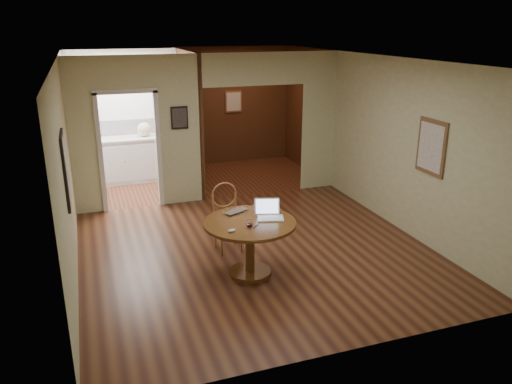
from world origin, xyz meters
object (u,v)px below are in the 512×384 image
object	(u,v)px
dining_table	(250,235)
closed_laptop	(239,212)
open_laptop	(269,213)
chair	(227,213)

from	to	relation	value
dining_table	closed_laptop	bearing A→B (deg)	97.89
open_laptop	closed_laptop	bearing A→B (deg)	157.98
open_laptop	closed_laptop	size ratio (longest dim) A/B	1.11
dining_table	chair	size ratio (longest dim) A/B	1.20
chair	open_laptop	xyz separation A→B (m)	(0.35, -0.82, 0.26)
open_laptop	closed_laptop	world-z (taller)	open_laptop
open_laptop	closed_laptop	xyz separation A→B (m)	(-0.33, 0.27, -0.05)
dining_table	closed_laptop	distance (m)	0.39
dining_table	closed_laptop	world-z (taller)	closed_laptop
chair	open_laptop	size ratio (longest dim) A/B	2.57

